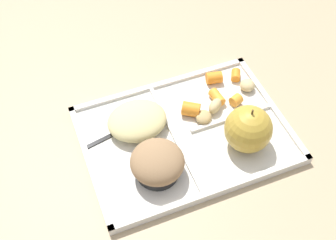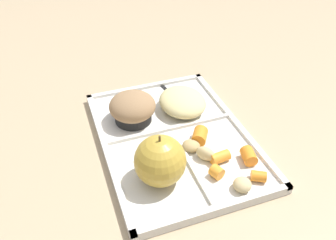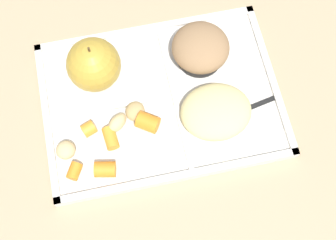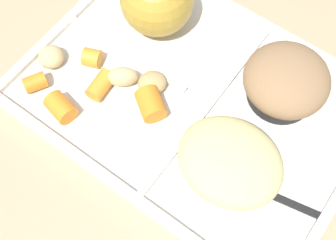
{
  "view_description": "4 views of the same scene",
  "coord_description": "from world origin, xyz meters",
  "px_view_note": "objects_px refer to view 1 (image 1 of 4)",
  "views": [
    {
      "loc": [
        0.21,
        0.45,
        0.69
      ],
      "look_at": [
        0.02,
        -0.03,
        0.03
      ],
      "focal_mm": 46.75,
      "sensor_mm": 36.0,
      "label": 1
    },
    {
      "loc": [
        -0.49,
        0.19,
        0.47
      ],
      "look_at": [
        0.03,
        0.0,
        0.03
      ],
      "focal_mm": 37.44,
      "sensor_mm": 36.0,
      "label": 2
    },
    {
      "loc": [
        -0.05,
        -0.32,
        0.74
      ],
      "look_at": [
        0.0,
        -0.05,
        0.05
      ],
      "focal_mm": 50.88,
      "sensor_mm": 36.0,
      "label": 3
    },
    {
      "loc": [
        0.12,
        -0.22,
        0.47
      ],
      "look_at": [
        -0.0,
        -0.05,
        0.03
      ],
      "focal_mm": 47.89,
      "sensor_mm": 36.0,
      "label": 4
    }
  ],
  "objects_px": {
    "green_apple": "(248,129)",
    "plastic_fork": "(119,131)",
    "lunch_tray": "(185,135)",
    "bran_muffin": "(157,163)"
  },
  "relations": [
    {
      "from": "lunch_tray",
      "to": "green_apple",
      "type": "xyz_separation_m",
      "value": [
        -0.1,
        0.06,
        0.05
      ]
    },
    {
      "from": "green_apple",
      "to": "bran_muffin",
      "type": "relative_size",
      "value": 1.02
    },
    {
      "from": "bran_muffin",
      "to": "plastic_fork",
      "type": "xyz_separation_m",
      "value": [
        0.04,
        -0.11,
        -0.03
      ]
    },
    {
      "from": "lunch_tray",
      "to": "plastic_fork",
      "type": "relative_size",
      "value": 2.83
    },
    {
      "from": "lunch_tray",
      "to": "plastic_fork",
      "type": "height_order",
      "value": "lunch_tray"
    },
    {
      "from": "green_apple",
      "to": "plastic_fork",
      "type": "xyz_separation_m",
      "value": [
        0.21,
        -0.11,
        -0.04
      ]
    },
    {
      "from": "bran_muffin",
      "to": "plastic_fork",
      "type": "relative_size",
      "value": 0.7
    },
    {
      "from": "green_apple",
      "to": "plastic_fork",
      "type": "relative_size",
      "value": 0.71
    },
    {
      "from": "bran_muffin",
      "to": "plastic_fork",
      "type": "distance_m",
      "value": 0.12
    },
    {
      "from": "green_apple",
      "to": "plastic_fork",
      "type": "height_order",
      "value": "green_apple"
    }
  ]
}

